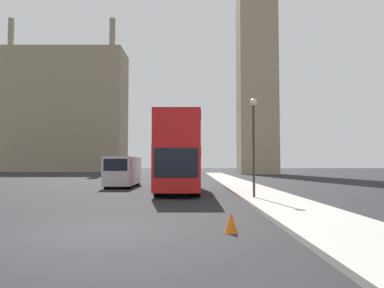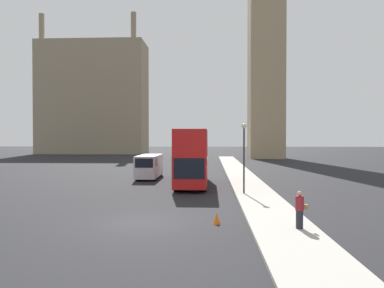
# 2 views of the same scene
# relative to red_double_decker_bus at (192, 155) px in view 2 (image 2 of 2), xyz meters

# --- Properties ---
(ground_plane) EXTENTS (300.00, 300.00, 0.00)m
(ground_plane) POSITION_rel_red_double_decker_bus_xyz_m (-1.73, -13.97, -2.60)
(ground_plane) COLOR black
(sidewalk_strip) EXTENTS (2.93, 120.00, 0.15)m
(sidewalk_strip) POSITION_rel_red_double_decker_bus_xyz_m (4.74, -13.97, -2.53)
(sidewalk_strip) COLOR #ADA89E
(sidewalk_strip) RESTS_ON ground_plane
(building_block_distant) EXTENTS (26.53, 10.84, 34.16)m
(building_block_distant) POSITION_rel_red_double_decker_bus_xyz_m (-28.21, 62.39, 11.44)
(building_block_distant) COLOR gray
(building_block_distant) RESTS_ON ground_plane
(red_double_decker_bus) EXTENTS (2.55, 10.08, 4.70)m
(red_double_decker_bus) POSITION_rel_red_double_decker_bus_xyz_m (0.00, 0.00, 0.00)
(red_double_decker_bus) COLOR red
(red_double_decker_bus) RESTS_ON ground_plane
(white_van) EXTENTS (2.00, 6.14, 2.32)m
(white_van) POSITION_rel_red_double_decker_bus_xyz_m (-4.55, 5.20, -1.35)
(white_van) COLOR silver
(white_van) RESTS_ON ground_plane
(pedestrian) EXTENTS (0.52, 0.36, 1.61)m
(pedestrian) POSITION_rel_red_double_decker_bus_xyz_m (5.36, -15.41, -1.65)
(pedestrian) COLOR #23232D
(pedestrian) RESTS_ON sidewalk_strip
(street_lamp) EXTENTS (0.36, 0.36, 4.91)m
(street_lamp) POSITION_rel_red_double_decker_bus_xyz_m (3.87, -5.32, 0.84)
(street_lamp) COLOR #2D332D
(street_lamp) RESTS_ON sidewalk_strip
(traffic_cone) EXTENTS (0.36, 0.36, 0.55)m
(traffic_cone) POSITION_rel_red_double_decker_bus_xyz_m (1.82, -14.12, -2.33)
(traffic_cone) COLOR orange
(traffic_cone) RESTS_ON ground_plane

